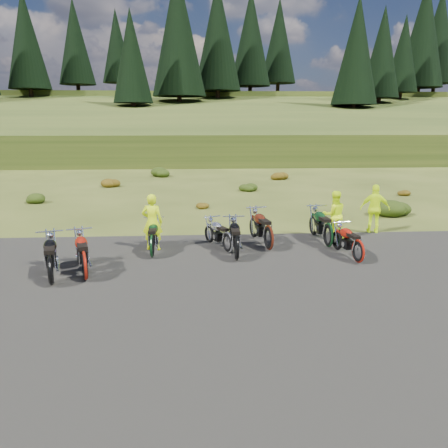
{
  "coord_description": "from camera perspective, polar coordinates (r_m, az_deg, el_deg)",
  "views": [
    {
      "loc": [
        -0.58,
        -11.79,
        4.17
      ],
      "look_at": [
        0.25,
        1.52,
        1.02
      ],
      "focal_mm": 35.0,
      "sensor_mm": 36.0,
      "label": 1
    }
  ],
  "objects": [
    {
      "name": "conifer_20",
      "position": [
        89.01,
        -13.84,
        21.63
      ],
      "size": [
        5.72,
        5.72,
        15.0
      ],
      "color": "black",
      "rests_on": "ground"
    },
    {
      "name": "motorcycle_7",
      "position": [
        15.19,
        13.39,
        -3.02
      ],
      "size": [
        0.92,
        2.37,
        1.22
      ],
      "primitive_type": null,
      "rotation": [
        0.0,
        0.0,
        1.64
      ],
      "color": "black",
      "rests_on": "ground"
    },
    {
      "name": "shrub_6",
      "position": [
        32.38,
        7.15,
        6.46
      ],
      "size": [
        1.3,
        1.3,
        0.77
      ],
      "primitive_type": "ellipsoid",
      "color": "#663B0C",
      "rests_on": "ground"
    },
    {
      "name": "conifer_24",
      "position": [
        81.58,
        3.51,
        23.13
      ],
      "size": [
        7.04,
        7.04,
        18.0
      ],
      "color": "black",
      "rests_on": "ground"
    },
    {
      "name": "conifer_25",
      "position": [
        88.39,
        7.19,
        22.61
      ],
      "size": [
        6.6,
        6.6,
        17.0
      ],
      "color": "black",
      "rests_on": "ground"
    },
    {
      "name": "hill_plateau",
      "position": [
        121.87,
        -3.36,
        11.29
      ],
      "size": [
        300.0,
        90.0,
        9.17
      ],
      "primitive_type": "cube",
      "color": "#2F4316",
      "rests_on": "ground"
    },
    {
      "name": "shrub_1",
      "position": [
        24.92,
        -23.55,
        3.25
      ],
      "size": [
        1.03,
        1.03,
        0.61
      ],
      "primitive_type": "ellipsoid",
      "color": "#21360D",
      "rests_on": "ground"
    },
    {
      "name": "motorcycle_4",
      "position": [
        14.52,
        5.82,
        -3.47
      ],
      "size": [
        1.21,
        2.44,
        1.22
      ],
      "primitive_type": null,
      "rotation": [
        0.0,
        0.0,
        1.76
      ],
      "color": "#47170B",
      "rests_on": "ground"
    },
    {
      "name": "ground",
      "position": [
        12.52,
        -0.72,
        -6.16
      ],
      "size": [
        300.0,
        300.0,
        0.0
      ],
      "primitive_type": "plane",
      "color": "#3E4717",
      "rests_on": "ground"
    },
    {
      "name": "conifer_30",
      "position": [
        97.51,
        26.25,
        21.14
      ],
      "size": [
        7.48,
        7.48,
        19.0
      ],
      "color": "black",
      "rests_on": "ground"
    },
    {
      "name": "motorcycle_5",
      "position": [
        13.39,
        1.65,
        -4.87
      ],
      "size": [
        0.74,
        2.2,
        1.15
      ],
      "primitive_type": null,
      "rotation": [
        0.0,
        0.0,
        1.57
      ],
      "color": "black",
      "rests_on": "ground"
    },
    {
      "name": "gravel_pad",
      "position": [
        10.66,
        -0.17,
        -9.74
      ],
      "size": [
        20.0,
        12.0,
        0.04
      ],
      "primitive_type": "cube",
      "color": "black",
      "rests_on": "ground"
    },
    {
      "name": "conifer_26",
      "position": [
        65.16,
        16.95,
        20.85
      ],
      "size": [
        6.16,
        6.16,
        16.0
      ],
      "color": "black",
      "rests_on": "ground"
    },
    {
      "name": "shrub_2",
      "position": [
        29.19,
        -14.7,
        5.39
      ],
      "size": [
        1.3,
        1.3,
        0.77
      ],
      "primitive_type": "ellipsoid",
      "color": "#663B0C",
      "rests_on": "ground"
    },
    {
      "name": "conifer_22",
      "position": [
        69.0,
        -6.03,
        23.73
      ],
      "size": [
        7.92,
        7.92,
        20.0
      ],
      "color": "black",
      "rests_on": "ground"
    },
    {
      "name": "shrub_5",
      "position": [
        26.75,
        3.09,
        4.96
      ],
      "size": [
        1.03,
        1.03,
        0.61
      ],
      "primitive_type": "ellipsoid",
      "color": "#21360D",
      "rests_on": "ground"
    },
    {
      "name": "motorcycle_6",
      "position": [
        13.78,
        17.02,
        -4.93
      ],
      "size": [
        0.98,
        2.06,
        1.04
      ],
      "primitive_type": null,
      "rotation": [
        0.0,
        0.0,
        1.74
      ],
      "color": "#9E170B",
      "rests_on": "ground"
    },
    {
      "name": "shrub_7",
      "position": [
        21.2,
        21.27,
        2.3
      ],
      "size": [
        1.56,
        1.56,
        0.92
      ],
      "primitive_type": "ellipsoid",
      "color": "#21360D",
      "rests_on": "ground"
    },
    {
      "name": "motorcycle_0",
      "position": [
        12.29,
        -21.55,
        -7.51
      ],
      "size": [
        1.34,
        2.36,
        1.18
      ],
      "primitive_type": null,
      "rotation": [
        0.0,
        0.0,
        1.85
      ],
      "color": "black",
      "rests_on": "ground"
    },
    {
      "name": "motorcycle_1",
      "position": [
        12.37,
        -17.6,
        -7.07
      ],
      "size": [
        1.4,
        2.34,
        1.16
      ],
      "primitive_type": null,
      "rotation": [
        0.0,
        0.0,
        1.89
      ],
      "color": "maroon",
      "rests_on": "ground"
    },
    {
      "name": "conifer_18",
      "position": [
        80.3,
        -24.46,
        21.11
      ],
      "size": [
        6.6,
        6.6,
        17.0
      ],
      "color": "black",
      "rests_on": "ground"
    },
    {
      "name": "hill_slope",
      "position": [
        61.94,
        -3.06,
        9.4
      ],
      "size": [
        300.0,
        45.97,
        9.37
      ],
      "primitive_type": null,
      "rotation": [
        0.14,
        0.0,
        0.0
      ],
      "color": "#2F4316",
      "rests_on": "ground"
    },
    {
      "name": "shrub_3",
      "position": [
        34.01,
        -8.19,
        6.88
      ],
      "size": [
        1.56,
        1.56,
        0.92
      ],
      "primitive_type": "ellipsoid",
      "color": "#21360D",
      "rests_on": "ground"
    },
    {
      "name": "conifer_29",
      "position": [
        89.41,
        24.61,
        21.68
      ],
      "size": [
        7.92,
        7.92,
        20.0
      ],
      "color": "black",
      "rests_on": "ground"
    },
    {
      "name": "person_middle",
      "position": [
        14.44,
        -9.35,
        0.14
      ],
      "size": [
        0.73,
        0.53,
        1.86
      ],
      "primitive_type": "imported",
      "rotation": [
        0.0,
        0.0,
        3.0
      ],
      "color": "#D3F40C",
      "rests_on": "ground"
    },
    {
      "name": "conifer_19",
      "position": [
        84.37,
        -18.9,
        21.6
      ],
      "size": [
        6.16,
        6.16,
        16.0
      ],
      "color": "black",
      "rests_on": "ground"
    },
    {
      "name": "conifer_28",
      "position": [
        80.86,
        22.4,
        19.86
      ],
      "size": [
        5.28,
        5.28,
        14.0
      ],
      "color": "black",
      "rests_on": "ground"
    },
    {
      "name": "person_right_b",
      "position": [
        17.44,
        19.1,
        1.8
      ],
      "size": [
        1.16,
        0.71,
        1.84
      ],
      "primitive_type": "imported",
      "rotation": [
        0.0,
        0.0,
        2.88
      ],
      "color": "#D3F40C",
      "rests_on": "ground"
    },
    {
      "name": "conifer_23",
      "position": [
        75.07,
        -0.85,
        23.48
      ],
      "size": [
        7.48,
        7.48,
        19.0
      ],
      "color": "black",
      "rests_on": "ground"
    },
    {
      "name": "person_right_a",
      "position": [
        16.1,
        14.18,
        1.05
      ],
      "size": [
        0.86,
        0.67,
        1.74
      ],
      "primitive_type": "imported",
      "rotation": [
        0.0,
        0.0,
        3.16
      ],
      "color": "#D3F40C",
      "rests_on": "ground"
    },
    {
      "name": "shrub_8",
      "position": [
        27.2,
        22.2,
        3.96
      ],
      "size": [
        0.77,
        0.77,
        0.45
      ],
      "primitive_type": "ellipsoid",
      "color": "#663B0C",
      "rests_on": "ground"
    },
    {
      "name": "shrub_4",
      "position": [
        21.36,
        -3.03,
        2.63
      ],
      "size": [
        0.77,
        0.77,
        0.45
      ],
      "primitive_type": "ellipsoid",
      "color": "#663B0C",
      "rests_on": "ground"
    },
    {
      "name": "motorcycle_2",
      "position": [
        13.85,
        -9.33,
        -4.42
      ],
      "size": [
        0.72,
        2.06,
        1.07
      ],
      "primitive_type": null,
      "rotation": [
        0.0,
        0.0,
        1.59
      ],
      "color": "black",
      "rests_on": "ground"
    },
    {
      "name": "conifer_27",
      "position": [
        72.94,
        19.98,
        20.32
      ],
      "size": [
        5.72,
        5.72,
        15.0
      ],
      "color": "black",
      "rests_on": "ground"
    },
    {
      "name": "motorcycle_3",
      "position": [
        14.16,
        0.46,
        -3.84
      ],
      "size": [
        1.41,
        2.03,
        1.02
      ],
      "primitive_type": null,
      "rotation": [
        0.0,
        0.0,
        2.01
      ],
      "color": "silver",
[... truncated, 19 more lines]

